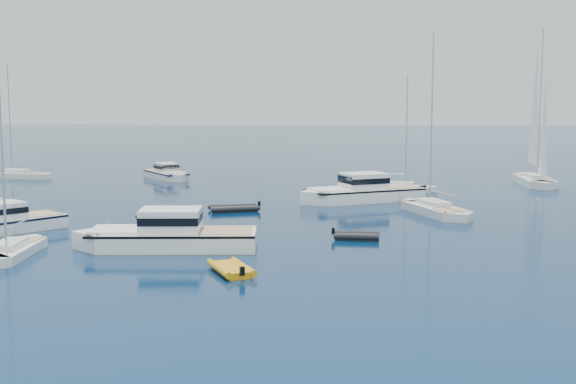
% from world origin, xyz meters
% --- Properties ---
extents(ground, '(400.00, 400.00, 0.00)m').
position_xyz_m(ground, '(0.00, 0.00, 0.00)').
color(ground, navy).
rests_on(ground, ground).
extents(motor_cruiser_centre, '(12.58, 4.79, 3.23)m').
position_xyz_m(motor_cruiser_centre, '(-9.69, 12.62, 0.00)').
color(motor_cruiser_centre, white).
rests_on(motor_cruiser_centre, ground).
extents(motor_cruiser_distant, '(12.82, 8.95, 3.26)m').
position_xyz_m(motor_cruiser_distant, '(2.84, 34.95, 0.00)').
color(motor_cruiser_distant, white).
rests_on(motor_cruiser_distant, ground).
extents(motor_cruiser_horizon, '(7.27, 8.67, 2.30)m').
position_xyz_m(motor_cruiser_horizon, '(-18.69, 51.74, 0.00)').
color(motor_cruiser_horizon, silver).
rests_on(motor_cruiser_horizon, ground).
extents(sailboat_fore, '(2.73, 8.82, 12.80)m').
position_xyz_m(sailboat_fore, '(-18.44, 9.82, 0.00)').
color(sailboat_fore, white).
rests_on(sailboat_fore, ground).
extents(sailboat_mid_r, '(6.27, 10.42, 14.96)m').
position_xyz_m(sailboat_mid_r, '(8.66, 27.92, 0.00)').
color(sailboat_mid_r, silver).
rests_on(sailboat_mid_r, ground).
extents(sailboat_centre, '(8.27, 2.78, 11.93)m').
position_xyz_m(sailboat_centre, '(6.57, 42.40, 0.00)').
color(sailboat_centre, white).
rests_on(sailboat_centre, ground).
extents(sailboat_sails_r, '(3.01, 11.48, 16.86)m').
position_xyz_m(sailboat_sails_r, '(21.54, 49.35, 0.00)').
color(sailboat_sails_r, silver).
rests_on(sailboat_sails_r, ground).
extents(sailboat_far_l, '(9.34, 4.28, 13.30)m').
position_xyz_m(sailboat_far_l, '(-35.84, 51.45, 0.00)').
color(sailboat_far_l, silver).
rests_on(sailboat_far_l, ground).
extents(tender_yellow, '(3.52, 4.35, 0.95)m').
position_xyz_m(tender_yellow, '(-4.76, 6.41, 0.00)').
color(tender_yellow, orange).
rests_on(tender_yellow, ground).
extents(tender_grey_near, '(3.22, 1.93, 0.95)m').
position_xyz_m(tender_grey_near, '(2.17, 16.63, 0.00)').
color(tender_grey_near, black).
rests_on(tender_grey_near, ground).
extents(tender_grey_far, '(4.76, 3.50, 0.95)m').
position_xyz_m(tender_grey_far, '(-7.74, 28.36, 0.00)').
color(tender_grey_far, black).
rests_on(tender_grey_far, ground).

